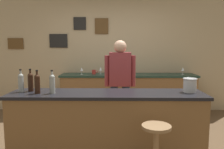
# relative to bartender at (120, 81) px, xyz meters

# --- Properties ---
(ground_plane) EXTENTS (10.00, 10.00, 0.00)m
(ground_plane) POSITION_rel_bartender_xyz_m (-0.19, -0.46, -0.94)
(ground_plane) COLOR brown
(back_wall) EXTENTS (6.00, 0.09, 2.80)m
(back_wall) POSITION_rel_bartender_xyz_m (-0.20, 1.57, 0.47)
(back_wall) COLOR tan
(back_wall) RESTS_ON ground_plane
(bar_counter) EXTENTS (2.56, 0.60, 0.92)m
(bar_counter) POSITION_rel_bartender_xyz_m (-0.19, -0.86, -0.47)
(bar_counter) COLOR brown
(bar_counter) RESTS_ON ground_plane
(side_counter) EXTENTS (2.96, 0.56, 0.90)m
(side_counter) POSITION_rel_bartender_xyz_m (0.21, 1.19, -0.48)
(side_counter) COLOR brown
(side_counter) RESTS_ON ground_plane
(bartender) EXTENTS (0.52, 0.21, 1.62)m
(bartender) POSITION_rel_bartender_xyz_m (0.00, 0.00, 0.00)
(bartender) COLOR #384766
(bartender) RESTS_ON ground_plane
(bar_stool) EXTENTS (0.32, 0.32, 0.68)m
(bar_stool) POSITION_rel_bartender_xyz_m (0.36, -1.44, -0.48)
(bar_stool) COLOR olive
(bar_stool) RESTS_ON ground_plane
(wine_bottle_a) EXTENTS (0.07, 0.07, 0.31)m
(wine_bottle_a) POSITION_rel_bartender_xyz_m (-1.33, -0.84, 0.12)
(wine_bottle_a) COLOR #999E99
(wine_bottle_a) RESTS_ON bar_counter
(wine_bottle_b) EXTENTS (0.07, 0.07, 0.31)m
(wine_bottle_b) POSITION_rel_bartender_xyz_m (-1.22, -0.79, 0.12)
(wine_bottle_b) COLOR black
(wine_bottle_b) RESTS_ON bar_counter
(wine_bottle_c) EXTENTS (0.07, 0.07, 0.31)m
(wine_bottle_c) POSITION_rel_bartender_xyz_m (-1.09, -0.93, 0.12)
(wine_bottle_c) COLOR black
(wine_bottle_c) RESTS_ON bar_counter
(wine_bottle_d) EXTENTS (0.07, 0.07, 0.31)m
(wine_bottle_d) POSITION_rel_bartender_xyz_m (-0.89, -0.93, 0.12)
(wine_bottle_d) COLOR #999E99
(wine_bottle_d) RESTS_ON bar_counter
(ice_bucket) EXTENTS (0.19, 0.19, 0.19)m
(ice_bucket) POSITION_rel_bartender_xyz_m (0.91, -0.82, 0.08)
(ice_bucket) COLOR #B7BABF
(ice_bucket) RESTS_ON bar_counter
(wine_glass_a) EXTENTS (0.07, 0.07, 0.16)m
(wine_glass_a) POSITION_rel_bartender_xyz_m (-0.81, 1.14, 0.07)
(wine_glass_a) COLOR silver
(wine_glass_a) RESTS_ON side_counter
(wine_glass_b) EXTENTS (0.07, 0.07, 0.16)m
(wine_glass_b) POSITION_rel_bartender_xyz_m (-0.40, 1.24, 0.07)
(wine_glass_b) COLOR silver
(wine_glass_b) RESTS_ON side_counter
(wine_glass_c) EXTENTS (0.07, 0.07, 0.16)m
(wine_glass_c) POSITION_rel_bartender_xyz_m (0.34, 1.17, 0.07)
(wine_glass_c) COLOR silver
(wine_glass_c) RESTS_ON side_counter
(wine_glass_d) EXTENTS (0.07, 0.07, 0.16)m
(wine_glass_d) POSITION_rel_bartender_xyz_m (1.40, 1.18, 0.07)
(wine_glass_d) COLOR silver
(wine_glass_d) RESTS_ON side_counter
(coffee_mug) EXTENTS (0.12, 0.08, 0.09)m
(coffee_mug) POSITION_rel_bartender_xyz_m (-0.55, 1.21, 0.01)
(coffee_mug) COLOR #B2332D
(coffee_mug) RESTS_ON side_counter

